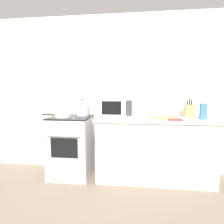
# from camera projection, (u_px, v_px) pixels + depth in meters

# --- Properties ---
(ground_plane) EXTENTS (10.00, 10.00, 0.00)m
(ground_plane) POSITION_uv_depth(u_px,v_px,m) (83.00, 197.00, 2.48)
(ground_plane) COLOR #7A6B5B
(back_wall) EXTENTS (4.40, 0.10, 2.50)m
(back_wall) POSITION_uv_depth(u_px,v_px,m) (116.00, 94.00, 3.25)
(back_wall) COLOR silver
(back_wall) RESTS_ON ground_plane
(lower_cabinet_right) EXTENTS (1.64, 0.56, 0.88)m
(lower_cabinet_right) POSITION_uv_depth(u_px,v_px,m) (154.00, 150.00, 2.92)
(lower_cabinet_right) COLOR beige
(lower_cabinet_right) RESTS_ON ground_plane
(countertop_right) EXTENTS (1.70, 0.60, 0.04)m
(countertop_right) POSITION_uv_depth(u_px,v_px,m) (155.00, 119.00, 2.87)
(countertop_right) COLOR beige
(countertop_right) RESTS_ON lower_cabinet_right
(stove) EXTENTS (0.60, 0.64, 0.92)m
(stove) POSITION_uv_depth(u_px,v_px,m) (71.00, 146.00, 3.06)
(stove) COLOR silver
(stove) RESTS_ON ground_plane
(stock_pot) EXTENTS (0.29, 0.21, 0.27)m
(stock_pot) POSITION_uv_depth(u_px,v_px,m) (82.00, 108.00, 3.11)
(stock_pot) COLOR silver
(stock_pot) RESTS_ON stove
(frying_pan) EXTENTS (0.44, 0.24, 0.05)m
(frying_pan) POSITION_uv_depth(u_px,v_px,m) (62.00, 116.00, 2.94)
(frying_pan) COLOR silver
(frying_pan) RESTS_ON stove
(microwave) EXTENTS (0.50, 0.37, 0.30)m
(microwave) POSITION_uv_depth(u_px,v_px,m) (117.00, 107.00, 2.98)
(microwave) COLOR white
(microwave) RESTS_ON countertop_right
(cutting_board) EXTENTS (0.36, 0.26, 0.02)m
(cutting_board) POSITION_uv_depth(u_px,v_px,m) (162.00, 118.00, 2.83)
(cutting_board) COLOR tan
(cutting_board) RESTS_ON countertop_right
(knife_block) EXTENTS (0.13, 0.10, 0.28)m
(knife_block) POSITION_uv_depth(u_px,v_px,m) (189.00, 111.00, 2.91)
(knife_block) COLOR tan
(knife_block) RESTS_ON countertop_right
(pasta_box) EXTENTS (0.08, 0.08, 0.22)m
(pasta_box) POSITION_uv_depth(u_px,v_px,m) (203.00, 111.00, 2.72)
(pasta_box) COLOR teal
(pasta_box) RESTS_ON countertop_right
(oven_mitt) EXTENTS (0.18, 0.14, 0.02)m
(oven_mitt) POSITION_uv_depth(u_px,v_px,m) (175.00, 120.00, 2.66)
(oven_mitt) COLOR #993333
(oven_mitt) RESTS_ON countertop_right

